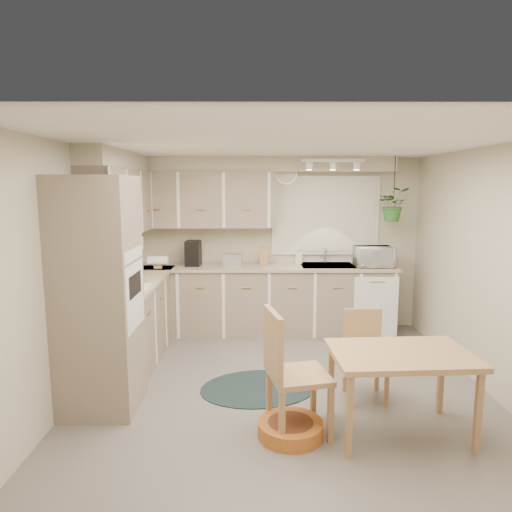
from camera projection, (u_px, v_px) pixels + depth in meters
name	position (u px, v px, depth m)	size (l,w,h in m)	color
floor	(284.00, 389.00, 4.57)	(4.20, 4.20, 0.00)	#66605A
ceiling	(286.00, 143.00, 4.20)	(4.20, 4.20, 0.00)	white
wall_back	(275.00, 244.00, 6.46)	(4.00, 0.04, 2.40)	#BBB19B
wall_front	(312.00, 348.00, 2.31)	(4.00, 0.04, 2.40)	#BBB19B
wall_left	(77.00, 271.00, 4.38)	(0.04, 4.20, 2.40)	#BBB19B
wall_right	(492.00, 271.00, 4.39)	(0.04, 4.20, 2.40)	#BBB19B
base_cab_left	(135.00, 320.00, 5.36)	(0.60, 1.85, 0.90)	gray
base_cab_back	(261.00, 300.00, 6.28)	(3.60, 0.60, 0.90)	gray
counter_left	(134.00, 281.00, 5.29)	(0.64, 1.89, 0.04)	tan
counter_back	(261.00, 267.00, 6.20)	(3.64, 0.64, 0.04)	tan
oven_stack	(98.00, 296.00, 4.03)	(0.65, 0.65, 2.10)	gray
wall_oven_face	(135.00, 296.00, 4.03)	(0.02, 0.56, 0.58)	silver
upper_cab_left	(122.00, 202.00, 5.27)	(0.35, 2.00, 0.75)	gray
upper_cab_back	(202.00, 200.00, 6.19)	(2.00, 0.35, 0.75)	gray
soffit_left	(118.00, 160.00, 5.20)	(0.30, 2.00, 0.20)	#BBB19B
soffit_back	(261.00, 164.00, 6.14)	(3.60, 0.30, 0.20)	#BBB19B
cooktop	(121.00, 290.00, 4.71)	(0.52, 0.58, 0.02)	silver
range_hood	(117.00, 247.00, 4.64)	(0.40, 0.60, 0.14)	silver
window_blinds	(325.00, 216.00, 6.37)	(1.40, 0.02, 1.00)	white
window_frame	(325.00, 216.00, 6.38)	(1.50, 0.02, 1.10)	silver
sink	(327.00, 268.00, 6.21)	(0.70, 0.48, 0.10)	#9B9DA2
dishwasher_front	(376.00, 308.00, 5.98)	(0.58, 0.01, 0.83)	silver
track_light_bar	(333.00, 160.00, 5.75)	(0.80, 0.04, 0.04)	silver
wall_clock	(286.00, 174.00, 6.28)	(0.30, 0.30, 0.03)	#E5AC50
dining_table	(399.00, 393.00, 3.70)	(1.11, 0.74, 0.70)	tan
chair_left	(299.00, 372.00, 3.70)	(0.49, 0.49, 1.04)	tan
chair_back	(366.00, 356.00, 4.31)	(0.39, 0.39, 0.83)	tan
braided_rug	(259.00, 388.00, 4.57)	(1.17, 0.88, 0.01)	black
pet_bed	(291.00, 429.00, 3.70)	(0.53, 0.53, 0.12)	#C56D27
microwave	(374.00, 254.00, 6.08)	(0.49, 0.27, 0.33)	silver
soap_bottle	(299.00, 260.00, 6.35)	(0.09, 0.21, 0.10)	silver
hanging_plant	(393.00, 208.00, 5.99)	(0.40, 0.44, 0.35)	#2F6528
coffee_maker	(193.00, 253.00, 6.17)	(0.19, 0.23, 0.34)	black
toaster	(232.00, 260.00, 6.21)	(0.26, 0.15, 0.16)	#9B9DA2
knife_block	(264.00, 256.00, 6.23)	(0.11, 0.11, 0.24)	tan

